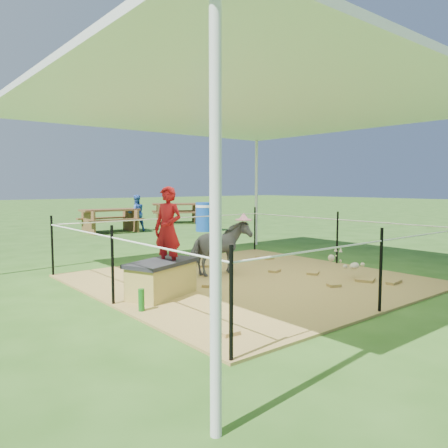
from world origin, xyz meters
TOP-DOWN VIEW (x-y plane):
  - ground at (0.00, 0.00)m, footprint 90.00×90.00m
  - hay_patch at (0.00, 0.00)m, footprint 4.60×4.60m
  - canopy_tent at (0.00, 0.00)m, footprint 6.30×6.30m
  - rope_fence at (0.00, -0.00)m, footprint 4.54×4.54m
  - straw_bale at (-1.58, -0.05)m, footprint 1.04×0.77m
  - dark_cloth at (-1.58, -0.05)m, footprint 1.12×0.84m
  - woman at (-1.48, -0.05)m, footprint 0.40×0.48m
  - green_bottle at (-2.13, -0.50)m, footprint 0.09×0.09m
  - pony at (-0.14, 0.53)m, footprint 1.05×0.50m
  - pink_hat at (-0.14, 0.53)m, footprint 0.27×0.27m
  - foal at (1.33, -1.01)m, footprint 0.90×0.67m
  - trash_barrel at (3.96, 6.43)m, footprint 0.80×0.80m
  - picnic_table_near at (1.42, 8.08)m, footprint 1.89×1.43m
  - picnic_table_far at (4.97, 9.67)m, footprint 2.30×2.08m
  - distant_person at (2.26, 7.91)m, footprint 0.64×0.53m

SIDE VIEW (x-z plane):
  - ground at x=0.00m, z-range 0.00..0.00m
  - hay_patch at x=0.00m, z-range 0.00..0.03m
  - green_bottle at x=-2.13m, z-range 0.03..0.29m
  - straw_bale at x=-1.58m, z-range 0.03..0.45m
  - foal at x=1.33m, z-range 0.03..0.47m
  - picnic_table_near at x=1.42m, z-range 0.00..0.74m
  - picnic_table_far at x=4.97m, z-range 0.00..0.79m
  - pony at x=-0.14m, z-range 0.03..0.91m
  - trash_barrel at x=3.96m, z-range 0.00..0.94m
  - dark_cloth at x=-1.58m, z-range 0.45..0.50m
  - distant_person at x=2.26m, z-range 0.00..1.18m
  - rope_fence at x=0.00m, z-range 0.14..1.14m
  - pink_hat at x=-0.14m, z-range 0.91..1.03m
  - woman at x=-1.48m, z-range 0.45..1.57m
  - canopy_tent at x=0.00m, z-range 1.24..4.14m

